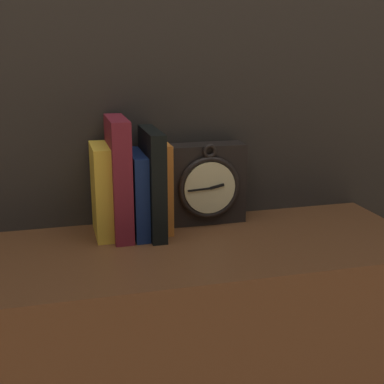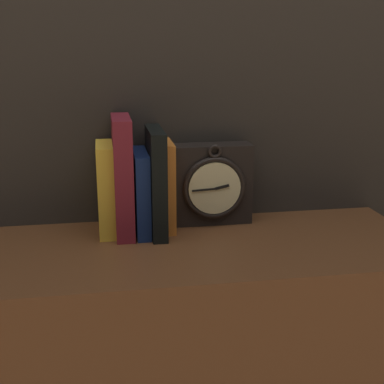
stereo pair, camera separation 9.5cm
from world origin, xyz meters
name	(u,v)px [view 2 (the right image)]	position (x,y,z in m)	size (l,w,h in m)	color
clock	(211,184)	(0.07, 0.14, 0.86)	(0.18, 0.08, 0.19)	black
book_slot0_yellow	(106,189)	(-0.17, 0.11, 0.87)	(0.03, 0.13, 0.20)	yellow
book_slot1_maroon	(123,176)	(-0.13, 0.10, 0.90)	(0.04, 0.15, 0.25)	maroon
book_slot2_navy	(141,192)	(-0.09, 0.10, 0.86)	(0.03, 0.14, 0.18)	navy
book_slot3_black	(156,182)	(-0.06, 0.10, 0.89)	(0.03, 0.16, 0.23)	black
book_slot4_orange	(168,185)	(-0.03, 0.12, 0.87)	(0.02, 0.12, 0.20)	orange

